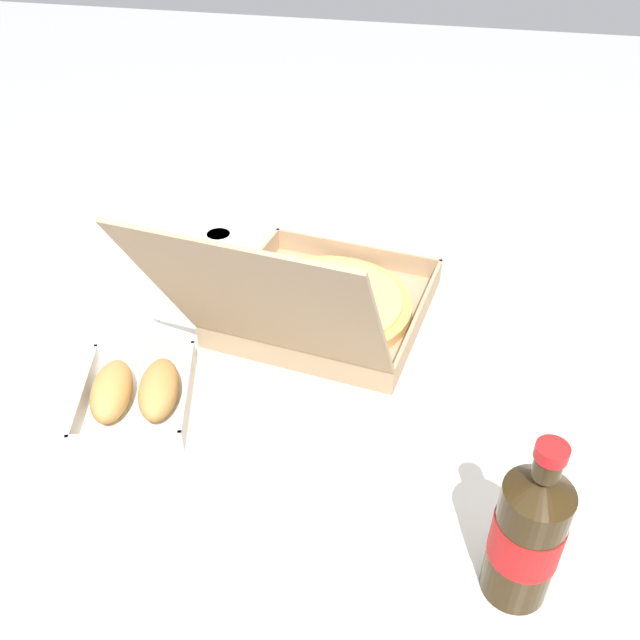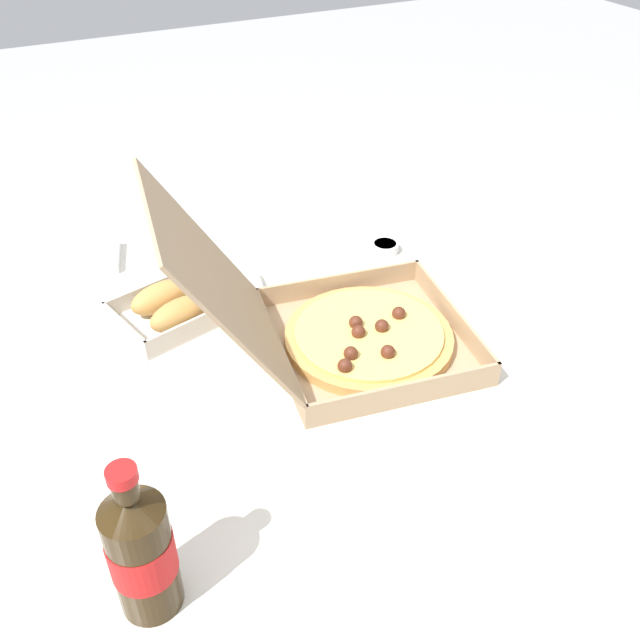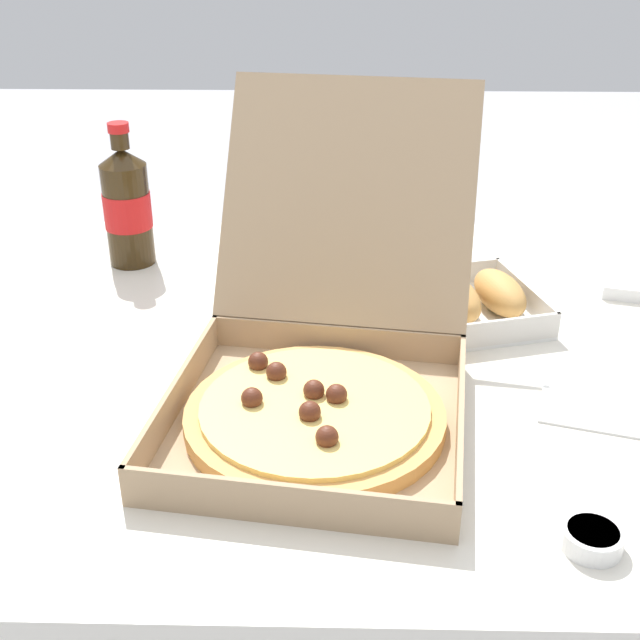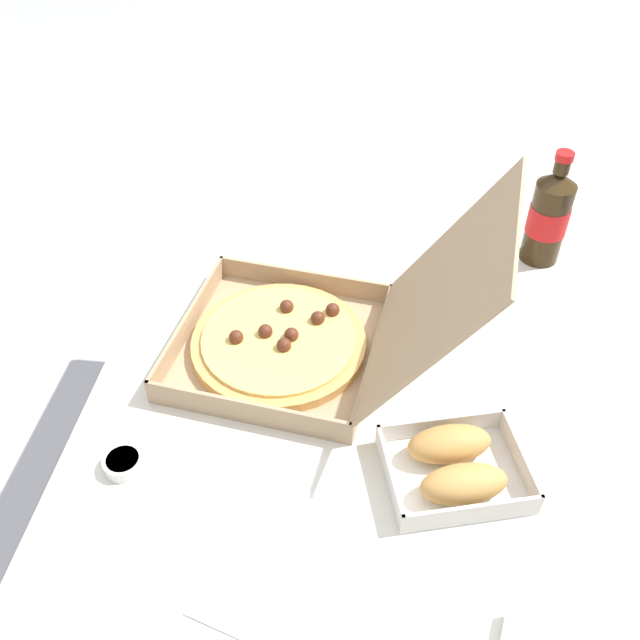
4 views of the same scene
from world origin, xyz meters
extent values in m
plane|color=#B2B2B7|center=(0.00, 0.00, 0.00)|extent=(10.00, 10.00, 0.00)
cube|color=silver|center=(0.00, 0.00, 0.70)|extent=(1.37, 0.91, 0.03)
cylinder|color=#B7B7BC|center=(-0.61, -0.39, 0.34)|extent=(0.05, 0.05, 0.68)
cylinder|color=#B7B7BC|center=(-0.61, 0.39, 0.34)|extent=(0.05, 0.05, 0.68)
cylinder|color=#B2B2B7|center=(-0.04, 0.57, 0.21)|extent=(0.03, 0.03, 0.43)
cube|color=tan|center=(0.06, -0.18, 0.71)|extent=(0.36, 0.36, 0.01)
cube|color=tan|center=(0.03, -0.33, 0.74)|extent=(0.32, 0.05, 0.04)
cube|color=tan|center=(-0.10, -0.16, 0.74)|extent=(0.05, 0.32, 0.04)
cube|color=tan|center=(0.21, -0.20, 0.74)|extent=(0.05, 0.32, 0.04)
cube|color=tan|center=(0.08, -0.02, 0.74)|extent=(0.32, 0.05, 0.04)
cube|color=tan|center=(0.09, 0.06, 0.89)|extent=(0.34, 0.22, 0.27)
cylinder|color=tan|center=(0.06, -0.18, 0.73)|extent=(0.29, 0.29, 0.02)
cylinder|color=#EAC666|center=(0.06, -0.18, 0.74)|extent=(0.25, 0.25, 0.01)
sphere|color=#562819|center=(-0.01, -0.10, 0.75)|extent=(0.02, 0.02, 0.02)
sphere|color=#562819|center=(0.07, -0.25, 0.75)|extent=(0.02, 0.02, 0.02)
sphere|color=#562819|center=(0.01, -0.12, 0.75)|extent=(0.02, 0.02, 0.02)
sphere|color=#562819|center=(0.05, -0.20, 0.75)|extent=(0.02, 0.02, 0.02)
sphere|color=#562819|center=(-0.01, -0.18, 0.75)|extent=(0.02, 0.02, 0.02)
sphere|color=#562819|center=(0.05, -0.16, 0.75)|extent=(0.02, 0.02, 0.02)
sphere|color=#562819|center=(0.08, -0.17, 0.75)|extent=(0.02, 0.02, 0.02)
cube|color=white|center=(0.27, 0.10, 0.71)|extent=(0.19, 0.22, 0.00)
cube|color=silver|center=(0.30, 0.01, 0.73)|extent=(0.15, 0.04, 0.03)
cube|color=silver|center=(0.25, 0.19, 0.73)|extent=(0.15, 0.04, 0.03)
cube|color=silver|center=(0.20, 0.08, 0.73)|extent=(0.06, 0.18, 0.03)
cube|color=silver|center=(0.34, 0.12, 0.73)|extent=(0.06, 0.18, 0.03)
ellipsoid|color=tan|center=(0.24, 0.09, 0.74)|extent=(0.09, 0.13, 0.05)
ellipsoid|color=tan|center=(0.31, 0.11, 0.74)|extent=(0.09, 0.13, 0.05)
cylinder|color=#33230F|center=(-0.25, 0.28, 0.79)|extent=(0.07, 0.07, 0.16)
cone|color=#33230F|center=(-0.25, 0.28, 0.88)|extent=(0.07, 0.07, 0.02)
cylinder|color=#33230F|center=(-0.25, 0.28, 0.91)|extent=(0.03, 0.03, 0.02)
cylinder|color=red|center=(-0.25, 0.28, 0.93)|extent=(0.03, 0.03, 0.01)
cylinder|color=red|center=(-0.25, 0.28, 0.80)|extent=(0.07, 0.07, 0.06)
cube|color=white|center=(0.43, -0.12, 0.71)|extent=(0.24, 0.20, 0.00)
cylinder|color=white|center=(0.31, -0.36, 0.72)|extent=(0.06, 0.06, 0.02)
cylinder|color=#DBBC66|center=(0.31, -0.36, 0.73)|extent=(0.05, 0.05, 0.01)
camera|label=1|loc=(-0.13, 0.74, 1.40)|focal=38.56mm
camera|label=2|loc=(-0.74, 0.30, 1.46)|focal=39.05mm
camera|label=3|loc=(0.08, -0.92, 1.23)|focal=45.90mm
camera|label=4|loc=(0.85, -0.02, 1.52)|focal=38.64mm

